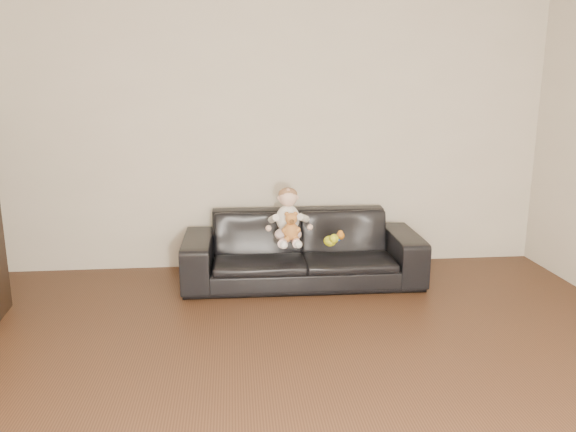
{
  "coord_description": "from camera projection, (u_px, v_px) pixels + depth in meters",
  "views": [
    {
      "loc": [
        -0.39,
        -2.38,
        1.68
      ],
      "look_at": [
        0.06,
        2.15,
        0.61
      ],
      "focal_mm": 35.0,
      "sensor_mm": 36.0,
      "label": 1
    }
  ],
  "objects": [
    {
      "name": "wall_back",
      "position": [
        275.0,
        127.0,
        5.09
      ],
      "size": [
        5.0,
        0.0,
        5.0
      ],
      "primitive_type": "plane",
      "rotation": [
        1.57,
        0.0,
        0.0
      ],
      "color": "beige",
      "rests_on": "ground"
    },
    {
      "name": "sofa",
      "position": [
        302.0,
        248.0,
        4.86
      ],
      "size": [
        2.04,
        0.82,
        0.59
      ],
      "primitive_type": "imported",
      "rotation": [
        0.0,
        0.0,
        -0.01
      ],
      "color": "black",
      "rests_on": "floor"
    },
    {
      "name": "baby",
      "position": [
        288.0,
        218.0,
        4.67
      ],
      "size": [
        0.33,
        0.4,
        0.46
      ],
      "rotation": [
        0.0,
        0.0,
        -0.15
      ],
      "color": "#FBD5D4",
      "rests_on": "sofa"
    },
    {
      "name": "teddy_bear",
      "position": [
        291.0,
        227.0,
        4.54
      ],
      "size": [
        0.13,
        0.14,
        0.24
      ],
      "rotation": [
        0.0,
        0.0,
        0.05
      ],
      "color": "#B26E32",
      "rests_on": "sofa"
    },
    {
      "name": "toy_green",
      "position": [
        330.0,
        241.0,
        4.58
      ],
      "size": [
        0.12,
        0.14,
        0.09
      ],
      "primitive_type": "ellipsoid",
      "rotation": [
        0.0,
        0.0,
        -0.16
      ],
      "color": "#BFC817",
      "rests_on": "sofa"
    },
    {
      "name": "toy_rattle",
      "position": [
        340.0,
        236.0,
        4.77
      ],
      "size": [
        0.08,
        0.08,
        0.07
      ],
      "primitive_type": "sphere",
      "rotation": [
        0.0,
        0.0,
        -0.09
      ],
      "color": "orange",
      "rests_on": "sofa"
    },
    {
      "name": "toy_blue_disc",
      "position": [
        335.0,
        239.0,
        4.78
      ],
      "size": [
        0.12,
        0.12,
        0.01
      ],
      "primitive_type": "cylinder",
      "rotation": [
        0.0,
        0.0,
        0.36
      ],
      "color": "blue",
      "rests_on": "sofa"
    }
  ]
}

